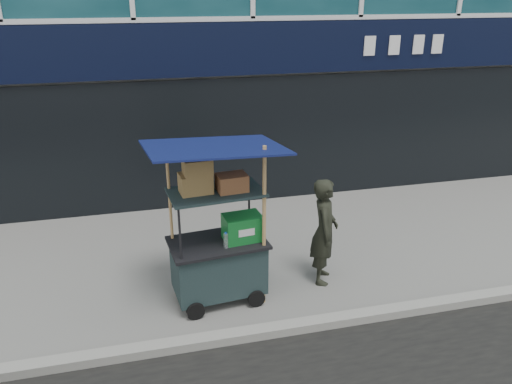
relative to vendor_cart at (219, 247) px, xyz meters
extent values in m
plane|color=gray|center=(1.21, -0.71, -0.78)|extent=(80.00, 80.00, 0.00)
cube|color=gray|center=(1.21, -0.91, -0.72)|extent=(80.00, 0.18, 0.12)
cube|color=black|center=(1.21, 3.15, 2.12)|extent=(15.68, 0.06, 0.90)
cube|color=black|center=(1.21, 3.19, 0.42)|extent=(15.68, 0.04, 2.40)
cube|color=#172728|center=(-0.02, 0.00, -0.30)|extent=(1.22, 0.79, 0.68)
cylinder|color=black|center=(-0.38, -0.39, -0.66)|extent=(0.24, 0.07, 0.23)
cylinder|color=black|center=(0.42, -0.31, -0.66)|extent=(0.24, 0.07, 0.23)
cube|color=black|center=(-0.02, 0.00, 0.06)|extent=(1.31, 0.88, 0.04)
cylinder|color=black|center=(-0.52, -0.34, 0.40)|extent=(0.03, 0.03, 0.72)
cylinder|color=black|center=(0.54, -0.23, 0.40)|extent=(0.03, 0.03, 0.72)
cylinder|color=black|center=(-0.57, 0.24, 0.40)|extent=(0.03, 0.03, 0.72)
cylinder|color=black|center=(0.48, 0.35, 0.40)|extent=(0.03, 0.03, 0.72)
cube|color=#172728|center=(-0.02, 0.00, 0.77)|extent=(1.22, 0.79, 0.03)
cylinder|color=#A87C4B|center=(0.54, -0.23, 0.31)|extent=(0.05, 0.05, 2.17)
cylinder|color=#A87C4B|center=(-0.57, 0.24, 0.26)|extent=(0.04, 0.04, 2.07)
cube|color=#0C1146|center=(-0.02, 0.00, 1.34)|extent=(1.75, 1.32, 0.19)
cube|color=#0F621B|center=(0.31, -0.01, 0.25)|extent=(0.51, 0.39, 0.34)
cylinder|color=silver|center=(0.06, -0.18, 0.18)|extent=(0.07, 0.07, 0.19)
cylinder|color=blue|center=(0.06, -0.18, 0.28)|extent=(0.03, 0.03, 0.02)
cube|color=olive|center=(-0.26, 0.03, 0.90)|extent=(0.41, 0.33, 0.24)
cube|color=brown|center=(0.18, -0.02, 0.89)|extent=(0.39, 0.31, 0.21)
cube|color=olive|center=(-0.23, 0.01, 1.12)|extent=(0.36, 0.28, 0.19)
imported|color=black|center=(1.49, 0.12, -0.01)|extent=(0.54, 0.65, 1.54)
camera|label=1|loc=(-0.89, -5.65, 3.10)|focal=35.00mm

